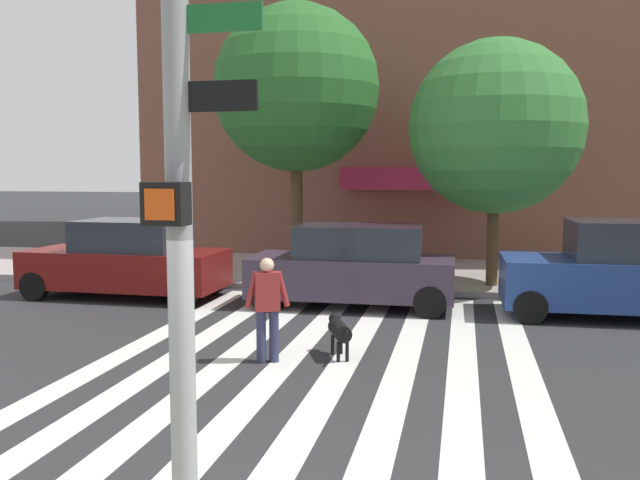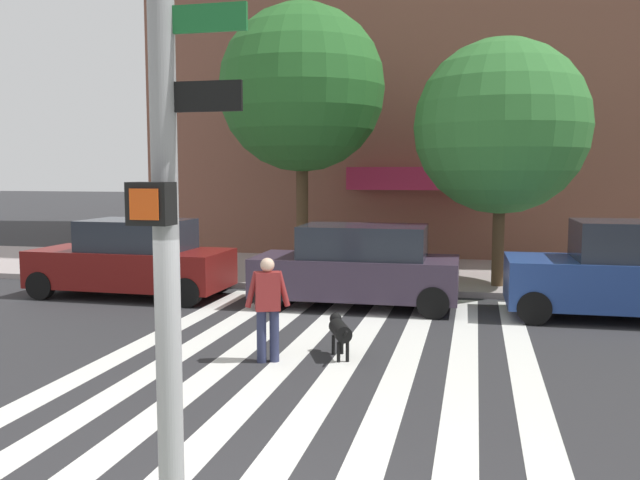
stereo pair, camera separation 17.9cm
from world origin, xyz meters
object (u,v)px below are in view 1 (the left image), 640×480
parked_car_behind_first (354,266)px  dog_on_leash (339,330)px  traffic_light_pole (174,85)px  street_tree_nearest (296,89)px  parked_car_near_curb (127,260)px  parked_car_third_in_line (620,272)px  pedestrian_dog_walker (267,304)px  street_tree_middle (496,127)px

parked_car_behind_first → dog_on_leash: (0.41, -4.04, -0.45)m
traffic_light_pole → street_tree_nearest: 13.85m
parked_car_near_curb → dog_on_leash: bearing=-34.7°
parked_car_third_in_line → street_tree_nearest: 9.30m
dog_on_leash → pedestrian_dog_walker: bearing=-153.7°
parked_car_behind_first → pedestrian_dog_walker: parked_car_behind_first is taller
parked_car_near_curb → dog_on_leash: (5.83, -4.04, -0.44)m
street_tree_middle → traffic_light_pole: bearing=-101.5°
street_tree_nearest → traffic_light_pole: bearing=-79.2°
street_tree_nearest → pedestrian_dog_walker: street_tree_nearest is taller
street_tree_nearest → parked_car_third_in_line: bearing=-23.9°
traffic_light_pole → pedestrian_dog_walker: (-1.06, 5.61, -2.59)m
street_tree_nearest → pedestrian_dog_walker: bearing=-79.2°
street_tree_middle → dog_on_leash: bearing=-111.5°
parked_car_behind_first → parked_car_third_in_line: size_ratio=0.98×
parked_car_third_in_line → dog_on_leash: 6.46m
street_tree_nearest → street_tree_middle: 5.34m
street_tree_nearest → street_tree_middle: (5.17, -0.72, -1.14)m
parked_car_near_curb → dog_on_leash: 7.10m
traffic_light_pole → street_tree_nearest: (-2.57, 13.51, 1.65)m
parked_car_behind_first → parked_car_near_curb: bearing=-180.0°
parked_car_near_curb → pedestrian_dog_walker: parked_car_near_curb is taller
parked_car_near_curb → street_tree_middle: 9.40m
street_tree_nearest → street_tree_middle: size_ratio=1.21×
parked_car_behind_first → pedestrian_dog_walker: size_ratio=2.71×
parked_car_third_in_line → street_tree_nearest: size_ratio=0.63×
traffic_light_pole → dog_on_leash: 6.85m
parked_car_near_curb → parked_car_behind_first: (5.41, 0.00, 0.01)m
parked_car_behind_first → street_tree_middle: (3.04, 2.63, 3.14)m
parked_car_third_in_line → street_tree_nearest: (-7.57, 3.35, 4.24)m
street_tree_middle → dog_on_leash: size_ratio=5.94×
parked_car_third_in_line → dog_on_leash: parked_car_third_in_line is taller
parked_car_third_in_line → street_tree_middle: bearing=132.3°
street_tree_nearest → parked_car_behind_first: bearing=-57.5°
street_tree_nearest → dog_on_leash: bearing=-71.0°
traffic_light_pole → pedestrian_dog_walker: size_ratio=3.54×
parked_car_behind_first → parked_car_third_in_line: bearing=0.0°
parked_car_behind_first → pedestrian_dog_walker: 4.59m
traffic_light_pole → dog_on_leash: bearing=90.2°
street_tree_nearest → dog_on_leash: (2.55, -7.39, -4.73)m
traffic_light_pole → parked_car_third_in_line: 11.62m
parked_car_near_curb → street_tree_middle: (8.45, 2.64, 3.16)m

